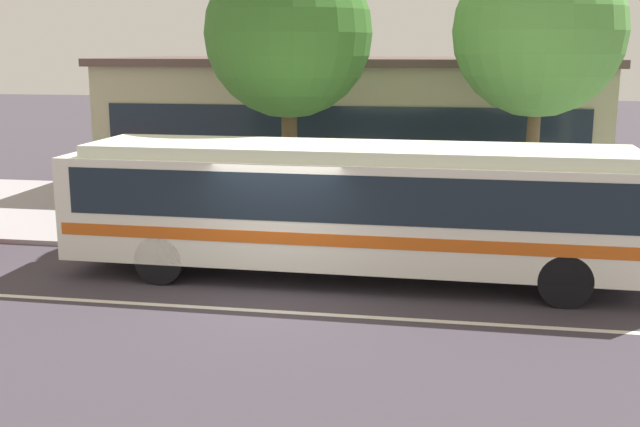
{
  "coord_description": "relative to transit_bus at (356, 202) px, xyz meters",
  "views": [
    {
      "loc": [
        3.34,
        -13.81,
        4.66
      ],
      "look_at": [
        0.6,
        1.72,
        1.3
      ],
      "focal_mm": 43.69,
      "sensor_mm": 36.0,
      "label": 1
    }
  ],
  "objects": [
    {
      "name": "pedestrian_waiting_near_sign",
      "position": [
        -3.21,
        3.29,
        -0.5
      ],
      "size": [
        0.44,
        0.44,
        1.69
      ],
      "color": "#2E322C",
      "rests_on": "sidewalk_slab"
    },
    {
      "name": "pedestrian_walking_along_curb",
      "position": [
        -0.01,
        2.88,
        -0.54
      ],
      "size": [
        0.43,
        0.43,
        1.63
      ],
      "color": "#6A6453",
      "rests_on": "sidewalk_slab"
    },
    {
      "name": "lane_stripe_center",
      "position": [
        -1.38,
        -2.36,
        -1.61
      ],
      "size": [
        56.0,
        0.16,
        0.01
      ],
      "primitive_type": "cube",
      "color": "silver",
      "rests_on": "ground_plane"
    },
    {
      "name": "ground_plane",
      "position": [
        -1.38,
        -1.56,
        -1.61
      ],
      "size": [
        120.0,
        120.0,
        0.0
      ],
      "primitive_type": "plane",
      "color": "#3B353D"
    },
    {
      "name": "station_building",
      "position": [
        -1.49,
        10.8,
        0.57
      ],
      "size": [
        15.99,
        7.38,
        4.34
      ],
      "color": "tan",
      "rests_on": "ground_plane"
    },
    {
      "name": "sidewalk_slab",
      "position": [
        -1.38,
        5.35,
        -1.55
      ],
      "size": [
        60.0,
        8.0,
        0.12
      ],
      "primitive_type": "cube",
      "color": "#989396",
      "rests_on": "ground_plane"
    },
    {
      "name": "street_tree_mid_block",
      "position": [
        3.85,
        4.77,
        3.44
      ],
      "size": [
        4.2,
        4.2,
        7.04
      ],
      "color": "brown",
      "rests_on": "sidewalk_slab"
    },
    {
      "name": "bus_stop_sign",
      "position": [
        4.02,
        2.06,
        0.06
      ],
      "size": [
        0.09,
        0.44,
        2.4
      ],
      "color": "gray",
      "rests_on": "sidewalk_slab"
    },
    {
      "name": "street_tree_near_stop",
      "position": [
        -2.28,
        4.13,
        3.39
      ],
      "size": [
        4.22,
        4.22,
        7.01
      ],
      "color": "brown",
      "rests_on": "sidewalk_slab"
    },
    {
      "name": "transit_bus",
      "position": [
        0.0,
        0.0,
        0.0
      ],
      "size": [
        11.89,
        2.68,
        2.76
      ],
      "color": "white",
      "rests_on": "ground_plane"
    }
  ]
}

